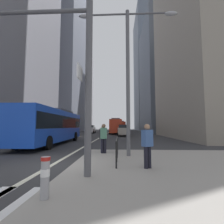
{
  "coord_description": "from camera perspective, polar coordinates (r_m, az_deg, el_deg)",
  "views": [
    {
      "loc": [
        2.92,
        -6.99,
        1.68
      ],
      "look_at": [
        1.27,
        29.13,
        4.81
      ],
      "focal_mm": 26.46,
      "sensor_mm": 36.0,
      "label": 1
    }
  ],
  "objects": [
    {
      "name": "car_receding_far",
      "position": [
        64.85,
        2.93,
        -5.56
      ],
      "size": [
        2.17,
        4.56,
        1.94
      ],
      "color": "gold",
      "rests_on": "ground"
    },
    {
      "name": "car_oncoming_mid",
      "position": [
        33.24,
        -14.11,
        -6.0
      ],
      "size": [
        2.13,
        4.08,
        1.94
      ],
      "color": "maroon",
      "rests_on": "ground"
    },
    {
      "name": "office_tower_left_mid",
      "position": [
        58.33,
        -17.82,
        21.03
      ],
      "size": [
        13.73,
        16.6,
        54.03
      ],
      "primitive_type": "cube",
      "color": "slate",
      "rests_on": "ground"
    },
    {
      "name": "city_bus_blue_oncoming",
      "position": [
        16.74,
        -19.74,
        -4.12
      ],
      "size": [
        2.83,
        11.81,
        3.4
      ],
      "color": "blue",
      "rests_on": "ground"
    },
    {
      "name": "lane_centre_line",
      "position": [
        37.14,
        -1.91,
        -7.53
      ],
      "size": [
        0.2,
        80.0,
        0.01
      ],
      "primitive_type": "cube",
      "color": "beige",
      "rests_on": "ground"
    },
    {
      "name": "pedestrian_far",
      "position": [
        9.77,
        -3.09,
        -8.74
      ],
      "size": [
        0.44,
        0.37,
        1.6
      ],
      "color": "#2D334C",
      "rests_on": "median_island"
    },
    {
      "name": "median_island",
      "position": [
        6.71,
        26.52,
        -18.25
      ],
      "size": [
        9.0,
        10.0,
        0.15
      ],
      "primitive_type": "cube",
      "color": "gray",
      "rests_on": "ground"
    },
    {
      "name": "car_oncoming_far",
      "position": [
        39.99,
        -7.4,
        -5.9
      ],
      "size": [
        2.07,
        4.33,
        1.94
      ],
      "color": "silver",
      "rests_on": "ground"
    },
    {
      "name": "pedestrian_railing",
      "position": [
        7.75,
        1.72,
        -11.15
      ],
      "size": [
        0.06,
        3.19,
        0.98
      ],
      "color": "black",
      "rests_on": "median_island"
    },
    {
      "name": "car_receding_near",
      "position": [
        28.6,
        3.82,
        -6.32
      ],
      "size": [
        2.17,
        4.48,
        1.94
      ],
      "color": "#B2A899",
      "rests_on": "ground"
    },
    {
      "name": "pedestrian_walking",
      "position": [
        9.61,
        -2.9,
        -8.56
      ],
      "size": [
        0.4,
        0.27,
        1.66
      ],
      "color": "black",
      "rests_on": "median_island"
    },
    {
      "name": "traffic_signal_gantry",
      "position": [
        6.32,
        -24.77,
        17.8
      ],
      "size": [
        5.41,
        0.65,
        6.0
      ],
      "color": "#515156",
      "rests_on": "median_island"
    },
    {
      "name": "street_lamp_post",
      "position": [
        9.48,
        5.47,
        17.42
      ],
      "size": [
        5.5,
        0.32,
        8.0
      ],
      "color": "#56565B",
      "rests_on": "median_island"
    },
    {
      "name": "bollard_left",
      "position": [
        4.03,
        -22.12,
        -19.59
      ],
      "size": [
        0.2,
        0.2,
        0.87
      ],
      "color": "#99999E",
      "rests_on": "median_island"
    },
    {
      "name": "city_bus_red_receding",
      "position": [
        38.05,
        1.28,
        -4.71
      ],
      "size": [
        2.86,
        11.76,
        3.4
      ],
      "color": "red",
      "rests_on": "ground"
    },
    {
      "name": "pedestrian_waiting",
      "position": [
        6.34,
        12.1,
        -10.64
      ],
      "size": [
        0.45,
        0.41,
        1.61
      ],
      "color": "black",
      "rests_on": "median_island"
    },
    {
      "name": "office_tower_right_mid",
      "position": [
        52.55,
        18.42,
        11.43
      ],
      "size": [
        13.7,
        20.51,
        32.54
      ],
      "primitive_type": "cube",
      "color": "slate",
      "rests_on": "ground"
    },
    {
      "name": "office_tower_left_far",
      "position": [
        76.87,
        -11.8,
        7.69
      ],
      "size": [
        10.57,
        24.21,
        36.74
      ],
      "primitive_type": "cube",
      "color": "#9E9EA3",
      "rests_on": "ground"
    },
    {
      "name": "city_bus_red_distant",
      "position": [
        55.47,
        3.05,
        -4.78
      ],
      "size": [
        2.94,
        11.72,
        3.4
      ],
      "color": "red",
      "rests_on": "ground"
    },
    {
      "name": "ground_plane",
      "position": [
        27.2,
        -3.59,
        -8.48
      ],
      "size": [
        160.0,
        160.0,
        0.0
      ],
      "primitive_type": "plane",
      "color": "#303033"
    },
    {
      "name": "office_tower_right_far",
      "position": [
        78.75,
        13.15,
        13.43
      ],
      "size": [
        13.15,
        22.24,
        52.7
      ],
      "primitive_type": "cube",
      "color": "slate",
      "rests_on": "ground"
    }
  ]
}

